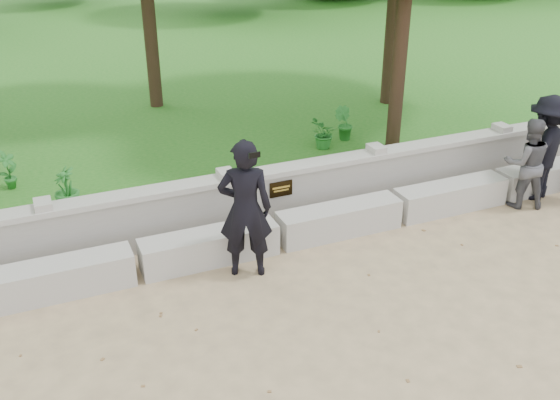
{
  "coord_description": "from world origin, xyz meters",
  "views": [
    {
      "loc": [
        -3.0,
        -5.24,
        4.57
      ],
      "look_at": [
        -0.08,
        1.6,
        0.9
      ],
      "focal_mm": 40.0,
      "sensor_mm": 36.0,
      "label": 1
    }
  ],
  "objects": [
    {
      "name": "visitor_left",
      "position": [
        4.14,
        1.58,
        0.74
      ],
      "size": [
        0.88,
        0.8,
        1.48
      ],
      "color": "#44444A",
      "rests_on": "ground"
    },
    {
      "name": "visitor_mid",
      "position": [
        4.59,
        1.71,
        0.87
      ],
      "size": [
        1.3,
        1.06,
        1.75
      ],
      "color": "black",
      "rests_on": "ground"
    },
    {
      "name": "lawn",
      "position": [
        0.0,
        14.0,
        0.12
      ],
      "size": [
        40.0,
        22.0,
        0.25
      ],
      "primitive_type": "cube",
      "color": "#1C5F18",
      "rests_on": "ground"
    },
    {
      "name": "shrub_c",
      "position": [
        2.05,
        4.51,
        0.53
      ],
      "size": [
        0.67,
        0.68,
        0.57
      ],
      "primitive_type": "imported",
      "rotation": [
        0.0,
        0.0,
        3.95
      ],
      "color": "#267028",
      "rests_on": "lawn"
    },
    {
      "name": "man_main",
      "position": [
        -0.63,
        1.45,
        0.95
      ],
      "size": [
        0.81,
        0.75,
        1.9
      ],
      "color": "black",
      "rests_on": "ground"
    },
    {
      "name": "concrete_bench",
      "position": [
        0.0,
        1.9,
        0.22
      ],
      "size": [
        11.9,
        0.45,
        0.45
      ],
      "color": "#A8A69F",
      "rests_on": "ground"
    },
    {
      "name": "ground",
      "position": [
        0.0,
        0.0,
        0.0
      ],
      "size": [
        80.0,
        80.0,
        0.0
      ],
      "primitive_type": "plane",
      "color": "tan",
      "rests_on": "ground"
    },
    {
      "name": "shrub_d",
      "position": [
        -2.63,
        3.8,
        0.59
      ],
      "size": [
        0.43,
        0.45,
        0.68
      ],
      "primitive_type": "imported",
      "rotation": [
        0.0,
        0.0,
        4.98
      ],
      "color": "#267028",
      "rests_on": "lawn"
    },
    {
      "name": "shrub_a",
      "position": [
        -3.42,
        4.93,
        0.57
      ],
      "size": [
        0.41,
        0.39,
        0.64
      ],
      "primitive_type": "imported",
      "rotation": [
        0.0,
        0.0,
        0.66
      ],
      "color": "#267028",
      "rests_on": "lawn"
    },
    {
      "name": "shrub_b",
      "position": [
        2.62,
        4.8,
        0.58
      ],
      "size": [
        0.45,
        0.46,
        0.65
      ],
      "primitive_type": "imported",
      "rotation": [
        0.0,
        0.0,
        2.22
      ],
      "color": "#267028",
      "rests_on": "lawn"
    },
    {
      "name": "parapet_wall",
      "position": [
        0.0,
        2.6,
        0.46
      ],
      "size": [
        12.5,
        0.35,
        0.9
      ],
      "color": "#9E9C95",
      "rests_on": "ground"
    }
  ]
}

